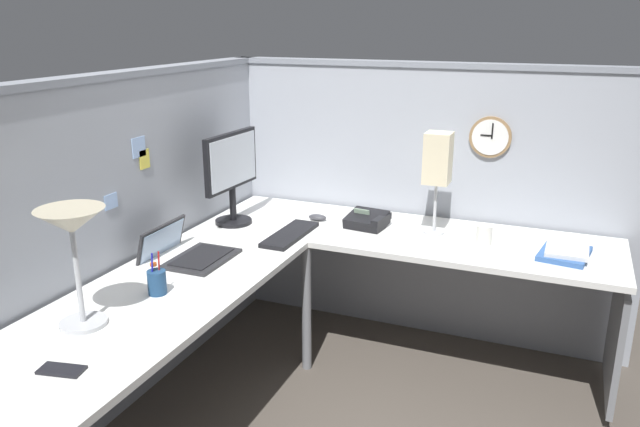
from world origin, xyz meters
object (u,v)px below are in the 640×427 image
(keyboard, at_px, (290,234))
(desk_lamp_dome, at_px, (72,231))
(monitor, at_px, (232,171))
(cell_phone, at_px, (62,370))
(desk_lamp_paper, at_px, (438,161))
(wall_clock, at_px, (490,137))
(office_phone, at_px, (368,221))
(pen_cup, at_px, (157,282))
(book_stack, at_px, (566,252))
(coffee_mug, at_px, (484,235))
(laptop, at_px, (184,253))
(computer_mouse, at_px, (318,217))

(keyboard, relative_size, desk_lamp_dome, 0.97)
(monitor, relative_size, cell_phone, 3.47)
(desk_lamp_paper, distance_m, wall_clock, 0.38)
(monitor, height_order, keyboard, monitor)
(office_phone, bearing_deg, pen_cup, 154.98)
(pen_cup, bearing_deg, desk_lamp_dome, 165.43)
(book_stack, relative_size, coffee_mug, 3.21)
(cell_phone, relative_size, desk_lamp_paper, 0.27)
(laptop, height_order, desk_lamp_dome, desk_lamp_dome)
(cell_phone, height_order, book_stack, book_stack)
(computer_mouse, height_order, cell_phone, computer_mouse)
(laptop, height_order, coffee_mug, laptop)
(computer_mouse, distance_m, book_stack, 1.30)
(monitor, height_order, desk_lamp_paper, desk_lamp_paper)
(desk_lamp_paper, height_order, wall_clock, wall_clock)
(keyboard, bearing_deg, cell_phone, 175.74)
(coffee_mug, bearing_deg, office_phone, 87.28)
(laptop, distance_m, keyboard, 0.57)
(computer_mouse, height_order, desk_lamp_dome, desk_lamp_dome)
(laptop, height_order, office_phone, laptop)
(desk_lamp_dome, height_order, book_stack, desk_lamp_dome)
(cell_phone, bearing_deg, desk_lamp_paper, -35.80)
(book_stack, bearing_deg, desk_lamp_dome, 131.31)
(computer_mouse, bearing_deg, pen_cup, 168.58)
(book_stack, bearing_deg, wall_clock, 48.33)
(pen_cup, bearing_deg, coffee_mug, -45.98)
(pen_cup, height_order, cell_phone, pen_cup)
(keyboard, distance_m, desk_lamp_paper, 0.84)
(laptop, distance_m, pen_cup, 0.41)
(desk_lamp_paper, xyz_separation_m, wall_clock, (0.30, -0.21, 0.09))
(coffee_mug, bearing_deg, laptop, 119.55)
(monitor, distance_m, cell_phone, 1.57)
(pen_cup, bearing_deg, keyboard, -13.65)
(coffee_mug, bearing_deg, wall_clock, 8.19)
(monitor, relative_size, book_stack, 1.62)
(pen_cup, distance_m, wall_clock, 1.88)
(cell_phone, height_order, desk_lamp_paper, desk_lamp_paper)
(desk_lamp_paper, bearing_deg, pen_cup, 143.31)
(computer_mouse, bearing_deg, monitor, 118.64)
(computer_mouse, distance_m, desk_lamp_paper, 0.74)
(office_phone, relative_size, book_stack, 0.73)
(laptop, height_order, pen_cup, pen_cup)
(computer_mouse, relative_size, desk_lamp_dome, 0.23)
(keyboard, xyz_separation_m, desk_lamp_dome, (-1.17, 0.29, 0.35))
(pen_cup, height_order, coffee_mug, pen_cup)
(laptop, relative_size, desk_lamp_paper, 0.72)
(laptop, height_order, desk_lamp_paper, desk_lamp_paper)
(keyboard, xyz_separation_m, coffee_mug, (0.26, -0.94, 0.04))
(monitor, distance_m, wall_clock, 1.39)
(monitor, distance_m, coffee_mug, 1.35)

